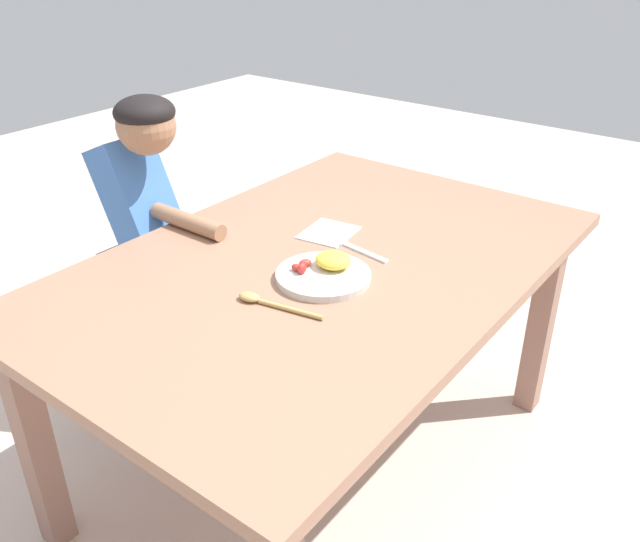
{
  "coord_description": "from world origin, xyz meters",
  "views": [
    {
      "loc": [
        -1.19,
        -0.91,
        1.47
      ],
      "look_at": [
        -0.08,
        -0.06,
        0.72
      ],
      "focal_mm": 37.05,
      "sensor_mm": 36.0,
      "label": 1
    }
  ],
  "objects_px": {
    "fork": "(356,249)",
    "person": "(144,246)",
    "spoon": "(265,302)",
    "plate": "(325,272)"
  },
  "relations": [
    {
      "from": "spoon",
      "to": "person",
      "type": "height_order",
      "value": "person"
    },
    {
      "from": "plate",
      "to": "spoon",
      "type": "distance_m",
      "value": 0.18
    },
    {
      "from": "plate",
      "to": "person",
      "type": "relative_size",
      "value": 0.22
    },
    {
      "from": "plate",
      "to": "fork",
      "type": "distance_m",
      "value": 0.18
    },
    {
      "from": "plate",
      "to": "spoon",
      "type": "xyz_separation_m",
      "value": [
        -0.18,
        0.03,
        -0.01
      ]
    },
    {
      "from": "plate",
      "to": "fork",
      "type": "xyz_separation_m",
      "value": [
        0.17,
        0.03,
        -0.01
      ]
    },
    {
      "from": "fork",
      "to": "person",
      "type": "xyz_separation_m",
      "value": [
        -0.18,
        0.66,
        -0.12
      ]
    },
    {
      "from": "fork",
      "to": "spoon",
      "type": "xyz_separation_m",
      "value": [
        -0.35,
        0.0,
        0.0
      ]
    },
    {
      "from": "fork",
      "to": "plate",
      "type": "bearing_deg",
      "value": 107.24
    },
    {
      "from": "spoon",
      "to": "plate",
      "type": "bearing_deg",
      "value": -110.75
    }
  ]
}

